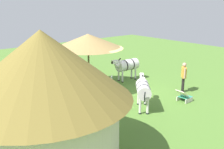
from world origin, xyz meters
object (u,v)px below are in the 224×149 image
(patio_chair_near_lawn, at_px, (110,82))
(standing_watcher, at_px, (184,75))
(zebra_nearest_camera, at_px, (143,89))
(thatched_hut, at_px, (45,94))
(patio_chair_east_end, at_px, (80,88))
(guest_behind_table, at_px, (58,79))
(patio_chair_near_hut, at_px, (93,76))
(zebra_by_umbrella, at_px, (127,65))
(shade_umbrella, at_px, (88,41))
(patio_chair_west_end, at_px, (70,80))
(patio_dining_table, at_px, (89,79))
(striped_lounge_chair, at_px, (184,96))
(guest_beside_umbrella, at_px, (87,83))

(patio_chair_near_lawn, relative_size, standing_watcher, 0.54)
(patio_chair_near_lawn, relative_size, zebra_nearest_camera, 0.52)
(thatched_hut, relative_size, patio_chair_east_end, 5.89)
(guest_behind_table, distance_m, standing_watcher, 6.79)
(patio_chair_near_hut, height_order, standing_watcher, standing_watcher)
(zebra_by_umbrella, bearing_deg, standing_watcher, -163.25)
(shade_umbrella, xyz_separation_m, patio_chair_west_end, (0.92, 0.72, -2.29))
(patio_chair_near_lawn, height_order, standing_watcher, standing_watcher)
(guest_behind_table, bearing_deg, patio_chair_near_lawn, 112.62)
(patio_dining_table, bearing_deg, shade_umbrella, 90.00)
(thatched_hut, xyz_separation_m, patio_chair_west_end, (5.64, -4.15, -1.73))
(patio_chair_west_end, relative_size, guest_behind_table, 0.57)
(patio_chair_east_end, distance_m, striped_lounge_chair, 5.37)
(patio_dining_table, distance_m, guest_beside_umbrella, 1.78)
(patio_dining_table, height_order, patio_chair_east_end, patio_chair_east_end)
(guest_behind_table, bearing_deg, zebra_nearest_camera, 75.11)
(thatched_hut, bearing_deg, striped_lounge_chair, -88.06)
(patio_chair_east_end, distance_m, guest_behind_table, 1.22)
(patio_chair_west_end, bearing_deg, patio_chair_near_lawn, 91.98)
(patio_chair_east_end, bearing_deg, shade_umbrella, 90.00)
(patio_chair_near_hut, xyz_separation_m, zebra_nearest_camera, (-4.55, 0.42, 0.45))
(patio_chair_west_end, bearing_deg, patio_chair_near_hut, 137.69)
(patio_chair_near_lawn, xyz_separation_m, striped_lounge_chair, (-3.59, -1.93, -0.26))
(patio_dining_table, height_order, standing_watcher, standing_watcher)
(patio_chair_near_hut, xyz_separation_m, patio_chair_near_lawn, (-1.67, 0.07, 0.00))
(patio_chair_near_hut, height_order, patio_chair_east_end, same)
(guest_beside_umbrella, bearing_deg, patio_chair_near_hut, -14.65)
(shade_umbrella, height_order, guest_beside_umbrella, shade_umbrella)
(guest_beside_umbrella, relative_size, zebra_by_umbrella, 0.79)
(guest_behind_table, bearing_deg, standing_watcher, 101.76)
(guest_behind_table, height_order, standing_watcher, standing_watcher)
(patio_chair_near_hut, distance_m, guest_behind_table, 2.74)
(zebra_nearest_camera, bearing_deg, thatched_hut, -128.01)
(thatched_hut, bearing_deg, standing_watcher, -82.53)
(patio_chair_near_hut, xyz_separation_m, patio_chair_west_end, (0.12, 1.57, 0.00))
(shade_umbrella, bearing_deg, patio_chair_east_end, 120.37)
(guest_behind_table, xyz_separation_m, zebra_nearest_camera, (-3.98, -2.23, 0.03))
(thatched_hut, height_order, striped_lounge_chair, thatched_hut)
(patio_chair_near_hut, height_order, patio_chair_near_lawn, same)
(striped_lounge_chair, bearing_deg, patio_dining_table, -148.94)
(patio_chair_near_lawn, bearing_deg, zebra_by_umbrella, -18.51)
(thatched_hut, bearing_deg, zebra_nearest_camera, -79.69)
(patio_chair_east_end, bearing_deg, patio_chair_near_hut, 96.42)
(standing_watcher, bearing_deg, patio_chair_west_end, 89.31)
(patio_chair_near_lawn, relative_size, guest_beside_umbrella, 0.54)
(patio_dining_table, relative_size, striped_lounge_chair, 1.79)
(patio_chair_near_hut, bearing_deg, patio_chair_east_end, 83.58)
(thatched_hut, height_order, patio_chair_east_end, thatched_hut)
(standing_watcher, bearing_deg, guest_behind_table, 99.90)
(patio_dining_table, xyz_separation_m, zebra_by_umbrella, (0.06, -2.93, 0.34))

